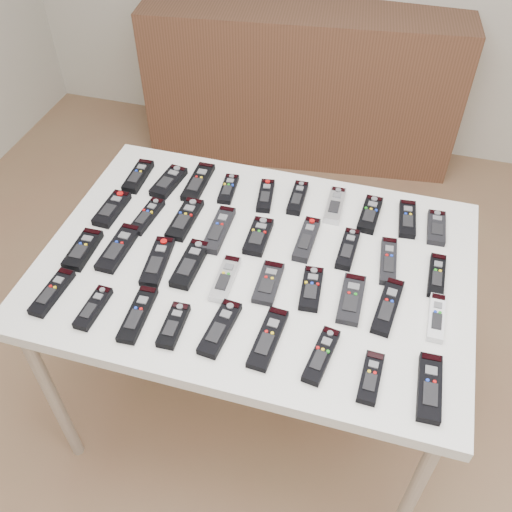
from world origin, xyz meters
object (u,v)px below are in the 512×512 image
(remote_31, at_px, (138,314))
(remote_11, at_px, (147,216))
(remote_6, at_px, (335,205))
(remote_1, at_px, (169,182))
(remote_4, at_px, (266,196))
(remote_14, at_px, (258,236))
(remote_10, at_px, (112,209))
(table, at_px, (256,274))
(remote_0, at_px, (138,176))
(remote_15, at_px, (307,239))
(remote_30, at_px, (93,308))
(remote_23, at_px, (225,279))
(remote_35, at_px, (321,356))
(remote_28, at_px, (436,318))
(remote_25, at_px, (311,289))
(remote_37, at_px, (430,387))
(sideboard, at_px, (301,87))
(remote_27, at_px, (388,306))
(remote_12, at_px, (185,219))
(remote_20, at_px, (119,248))
(remote_16, at_px, (348,249))
(remote_7, at_px, (370,214))
(remote_36, at_px, (371,378))
(remote_34, at_px, (268,338))
(remote_33, at_px, (220,328))
(remote_24, at_px, (268,283))
(remote_9, at_px, (436,228))
(remote_5, at_px, (298,198))
(remote_19, at_px, (83,250))
(remote_2, at_px, (198,182))
(remote_21, at_px, (157,261))
(remote_17, at_px, (388,261))
(remote_32, at_px, (174,325))
(remote_29, at_px, (52,292))
(remote_13, at_px, (219,230))
(remote_18, at_px, (437,276))

(remote_31, bearing_deg, remote_11, 106.92)
(remote_11, bearing_deg, remote_6, 25.80)
(remote_1, height_order, remote_4, remote_1)
(remote_14, bearing_deg, remote_10, 179.74)
(table, relative_size, remote_0, 7.67)
(remote_15, relative_size, remote_30, 1.24)
(remote_6, bearing_deg, remote_4, -178.12)
(remote_31, bearing_deg, remote_23, 42.09)
(remote_1, height_order, remote_14, remote_1)
(remote_35, bearing_deg, remote_28, 45.37)
(remote_25, height_order, remote_37, same)
(sideboard, distance_m, remote_27, 1.89)
(remote_12, height_order, remote_20, same)
(remote_6, bearing_deg, remote_16, -69.84)
(remote_12, relative_size, remote_15, 1.03)
(remote_6, height_order, remote_30, remote_6)
(remote_7, bearing_deg, remote_36, -78.78)
(remote_11, distance_m, remote_34, 0.60)
(remote_30, bearing_deg, remote_25, 24.64)
(remote_33, relative_size, remote_35, 1.06)
(remote_24, bearing_deg, remote_9, 38.56)
(remote_5, relative_size, remote_12, 0.82)
(remote_19, xyz_separation_m, remote_37, (1.02, -0.19, -0.00))
(remote_10, distance_m, remote_19, 0.19)
(remote_0, height_order, remote_25, remote_0)
(remote_23, distance_m, remote_31, 0.26)
(remote_19, distance_m, remote_25, 0.68)
(table, height_order, remote_2, remote_2)
(remote_11, bearing_deg, remote_21, -52.94)
(remote_1, xyz_separation_m, remote_9, (0.88, 0.02, -0.00))
(remote_14, bearing_deg, remote_0, 158.98)
(sideboard, bearing_deg, remote_0, -108.02)
(remote_17, distance_m, remote_27, 0.17)
(remote_19, distance_m, remote_33, 0.51)
(remote_11, xyz_separation_m, remote_15, (0.51, 0.03, 0.00))
(sideboard, xyz_separation_m, remote_34, (0.33, -1.94, 0.37))
(remote_16, height_order, remote_17, remote_16)
(remote_9, relative_size, remote_36, 1.01)
(remote_2, bearing_deg, remote_32, -76.81)
(remote_35, bearing_deg, remote_4, 126.22)
(remote_9, height_order, remote_29, same)
(remote_19, bearing_deg, remote_13, 26.59)
(remote_18, xyz_separation_m, remote_33, (-0.53, -0.35, 0.00))
(remote_20, bearing_deg, remote_15, 20.78)
(remote_0, xyz_separation_m, remote_13, (0.35, -0.18, 0.00))
(remote_0, relative_size, remote_33, 0.91)
(remote_16, bearing_deg, remote_13, -174.37)
(remote_11, relative_size, remote_23, 0.97)
(remote_9, height_order, remote_31, same)
(remote_28, bearing_deg, remote_7, 121.79)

